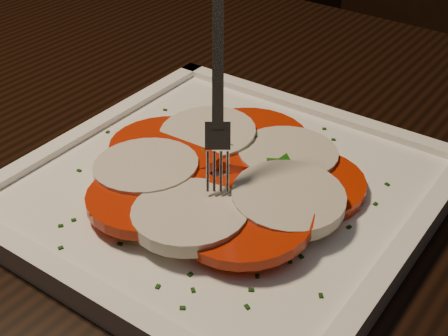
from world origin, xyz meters
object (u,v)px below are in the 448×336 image
chair (381,67)px  plate (224,192)px  fork (218,70)px  table (194,242)px

chair → plate: bearing=-56.4°
chair → plate: (0.17, -0.75, 0.22)m
chair → fork: 0.83m
plate → chair: bearing=103.0°
plate → fork: 0.10m
table → fork: fork is taller
chair → plate: chair is taller
chair → plate: size_ratio=3.13×
chair → fork: same height
table → fork: bearing=-30.2°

